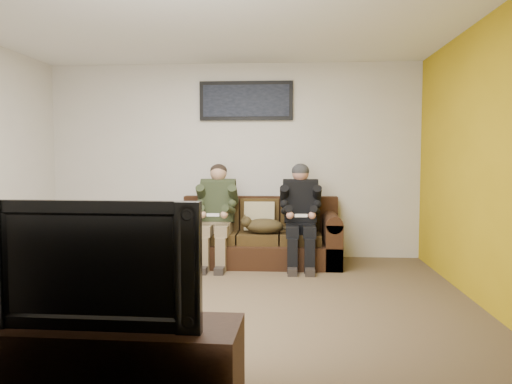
# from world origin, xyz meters

# --- Properties ---
(floor) EXTENTS (5.00, 5.00, 0.00)m
(floor) POSITION_xyz_m (0.00, 0.00, 0.00)
(floor) COLOR brown
(floor) RESTS_ON ground
(ceiling) EXTENTS (5.00, 5.00, 0.00)m
(ceiling) POSITION_xyz_m (0.00, 0.00, 2.60)
(ceiling) COLOR silver
(ceiling) RESTS_ON ground
(wall_back) EXTENTS (5.00, 0.00, 5.00)m
(wall_back) POSITION_xyz_m (0.00, 2.25, 1.30)
(wall_back) COLOR beige
(wall_back) RESTS_ON ground
(wall_front) EXTENTS (5.00, 0.00, 5.00)m
(wall_front) POSITION_xyz_m (0.00, -2.25, 1.30)
(wall_front) COLOR beige
(wall_front) RESTS_ON ground
(wall_right) EXTENTS (0.00, 4.50, 4.50)m
(wall_right) POSITION_xyz_m (2.50, 0.00, 1.30)
(wall_right) COLOR beige
(wall_right) RESTS_ON ground
(accent_wall_right) EXTENTS (0.00, 4.50, 4.50)m
(accent_wall_right) POSITION_xyz_m (2.49, 0.00, 1.30)
(accent_wall_right) COLOR gold
(accent_wall_right) RESTS_ON ground
(sofa) EXTENTS (2.03, 0.88, 0.83)m
(sofa) POSITION_xyz_m (0.38, 1.82, 0.31)
(sofa) COLOR black
(sofa) RESTS_ON ground
(throw_pillow) EXTENTS (0.39, 0.18, 0.38)m
(throw_pillow) POSITION_xyz_m (0.38, 1.86, 0.59)
(throw_pillow) COLOR tan
(throw_pillow) RESTS_ON sofa
(throw_blanket) EXTENTS (0.41, 0.20, 0.07)m
(throw_blanket) POSITION_xyz_m (-0.24, 2.08, 0.83)
(throw_blanket) COLOR tan
(throw_blanket) RESTS_ON sofa
(person_left) EXTENTS (0.51, 0.87, 1.26)m
(person_left) POSITION_xyz_m (-0.14, 1.65, 0.70)
(person_left) COLOR #7C694D
(person_left) RESTS_ON sofa
(person_right) EXTENTS (0.51, 0.86, 1.27)m
(person_right) POSITION_xyz_m (0.90, 1.65, 0.70)
(person_right) COLOR black
(person_right) RESTS_ON sofa
(cat) EXTENTS (0.66, 0.26, 0.24)m
(cat) POSITION_xyz_m (0.43, 1.61, 0.51)
(cat) COLOR #4E3E1E
(cat) RESTS_ON sofa
(framed_poster) EXTENTS (1.25, 0.05, 0.52)m
(framed_poster) POSITION_xyz_m (0.18, 2.22, 2.10)
(framed_poster) COLOR black
(framed_poster) RESTS_ON wall_back
(tv_stand) EXTENTS (1.51, 0.52, 0.47)m
(tv_stand) POSITION_xyz_m (-0.25, -1.95, 0.24)
(tv_stand) COLOR black
(tv_stand) RESTS_ON ground
(television) EXTENTS (1.15, 0.18, 0.66)m
(television) POSITION_xyz_m (-0.25, -1.95, 0.80)
(television) COLOR black
(television) RESTS_ON tv_stand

